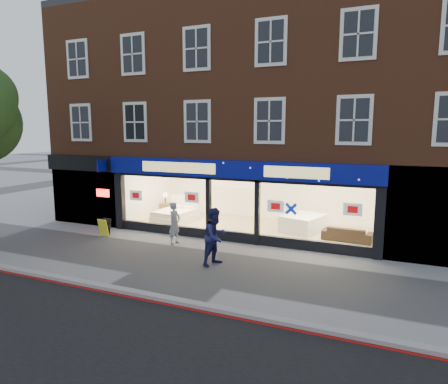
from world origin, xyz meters
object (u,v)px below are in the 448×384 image
Objects in this scene: pedestrian_grey at (175,223)px; pedestrian_blue at (215,236)px; sofa at (347,234)px; mattress_stack at (303,223)px; display_bed at (176,215)px; a_board at (105,227)px.

pedestrian_blue is (2.49, -1.58, 0.13)m from pedestrian_grey.
pedestrian_grey is at bearing 28.42° from sofa.
mattress_stack reaches higher than sofa.
sofa is at bearing 2.09° from display_bed.
a_board is at bearing 95.79° from pedestrian_blue.
pedestrian_blue is at bearing -109.51° from mattress_stack.
mattress_stack is 5.51m from pedestrian_blue.
mattress_stack is 2.87× the size of a_board.
display_bed is 8.03m from sofa.
pedestrian_grey is at bearing -56.19° from display_bed.
pedestrian_grey reaches higher than a_board.
mattress_stack is 1.13× the size of sofa.
mattress_stack is 8.53m from a_board.
pedestrian_grey is (1.78, -3.12, 0.42)m from display_bed.
mattress_stack is at bearing 32.60° from a_board.
pedestrian_blue is at bearing -7.17° from a_board.
pedestrian_blue reaches higher than a_board.
pedestrian_grey is 2.95m from pedestrian_blue.
mattress_stack is 1.30× the size of pedestrian_grey.
sofa is 5.82m from pedestrian_blue.
pedestrian_blue is at bearing -43.58° from display_bed.
pedestrian_blue is at bearing 53.62° from sofa.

